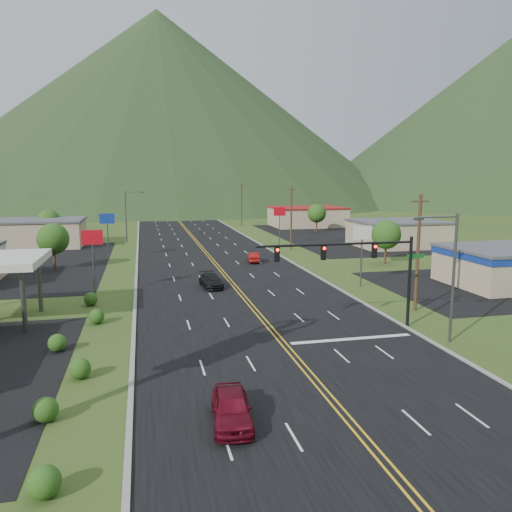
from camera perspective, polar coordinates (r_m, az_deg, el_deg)
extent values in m
plane|color=#2E4719|center=(24.61, 11.40, -18.91)|extent=(500.00, 500.00, 0.00)
cube|color=black|center=(24.61, 11.40, -18.91)|extent=(20.00, 460.00, 0.04)
cube|color=gray|center=(22.83, -14.42, -21.40)|extent=(0.30, 460.00, 0.14)
cylinder|color=black|center=(39.87, 17.12, -2.86)|extent=(0.24, 0.24, 7.00)
cylinder|color=black|center=(36.73, 9.20, 1.35)|extent=(12.00, 0.18, 0.18)
cube|color=#0C591E|center=(39.72, 17.75, 0.00)|extent=(1.40, 0.06, 0.30)
cube|color=black|center=(38.03, 13.37, 0.57)|extent=(0.35, 0.28, 1.05)
sphere|color=#FF0C05|center=(37.82, 13.51, 1.05)|extent=(0.22, 0.22, 0.22)
cube|color=black|center=(36.45, 7.72, 0.37)|extent=(0.35, 0.28, 1.05)
sphere|color=#FF0C05|center=(36.23, 7.83, 0.87)|extent=(0.22, 0.22, 0.22)
cube|color=black|center=(35.38, 2.40, 0.18)|extent=(0.35, 0.28, 1.05)
sphere|color=#FF0C05|center=(35.16, 2.49, 0.70)|extent=(0.22, 0.22, 0.22)
cylinder|color=#59595E|center=(36.89, 21.63, -2.46)|extent=(0.20, 0.20, 9.00)
cylinder|color=#59595E|center=(35.52, 20.11, 4.22)|extent=(2.88, 0.12, 0.12)
cube|color=#59595E|center=(34.77, 18.11, 4.06)|extent=(0.60, 0.25, 0.18)
cylinder|color=#59595E|center=(90.03, -14.64, 4.36)|extent=(0.20, 0.20, 9.00)
cylinder|color=#59595E|center=(89.76, -13.82, 7.13)|extent=(2.88, 0.12, 0.12)
cube|color=#59595E|center=(89.76, -12.89, 7.10)|extent=(0.60, 0.25, 0.18)
cylinder|color=#59595E|center=(40.70, -25.05, -4.52)|extent=(0.36, 0.36, 5.00)
cylinder|color=#59595E|center=(46.45, -23.52, -2.82)|extent=(0.36, 0.36, 5.00)
cube|color=tan|center=(90.19, -24.82, 2.29)|extent=(18.00, 11.00, 4.20)
cube|color=#4C4C51|center=(89.98, -24.92, 3.71)|extent=(18.40, 11.40, 0.30)
cube|color=tan|center=(85.86, 15.94, 2.41)|extent=(14.00, 11.00, 4.00)
cube|color=#4C4C51|center=(85.65, 16.00, 3.84)|extent=(14.40, 11.40, 0.30)
cube|color=tan|center=(116.24, 5.88, 4.43)|extent=(16.00, 12.00, 4.20)
cube|color=maroon|center=(116.08, 5.89, 5.54)|extent=(16.40, 12.40, 0.30)
cylinder|color=#59595E|center=(50.75, -18.06, -1.55)|extent=(0.16, 0.16, 5.00)
cube|color=red|center=(50.28, -18.24, 2.04)|extent=(2.00, 0.18, 1.40)
cylinder|color=#59595E|center=(72.43, -16.55, 1.60)|extent=(0.16, 0.16, 5.00)
cube|color=navy|center=(72.11, -16.66, 4.12)|extent=(2.00, 0.18, 1.40)
cylinder|color=#59595E|center=(53.40, 11.94, -0.78)|extent=(0.16, 0.16, 5.00)
cube|color=white|center=(52.95, 12.05, 2.63)|extent=(2.00, 0.18, 1.40)
cylinder|color=#59595E|center=(83.24, 2.70, 2.90)|extent=(0.16, 0.16, 5.00)
cube|color=red|center=(82.96, 2.72, 5.10)|extent=(2.00, 0.18, 1.40)
cylinder|color=#382314|center=(66.36, -22.05, -0.22)|extent=(0.30, 0.30, 3.00)
sphere|color=#255117|center=(66.04, -22.18, 1.84)|extent=(3.84, 3.84, 3.84)
cylinder|color=#382314|center=(93.60, -22.51, 2.29)|extent=(0.30, 0.30, 3.00)
sphere|color=#255117|center=(93.37, -22.60, 3.75)|extent=(3.84, 3.84, 3.84)
cylinder|color=#382314|center=(68.12, 14.58, 0.38)|extent=(0.30, 0.30, 3.00)
sphere|color=#255117|center=(67.81, 14.66, 2.39)|extent=(3.84, 3.84, 3.84)
cylinder|color=#382314|center=(104.35, 6.94, 3.55)|extent=(0.30, 0.30, 3.00)
sphere|color=#255117|center=(104.14, 6.97, 4.86)|extent=(3.84, 3.84, 3.84)
cylinder|color=#382314|center=(44.50, 18.00, 0.28)|extent=(0.28, 0.28, 10.00)
cube|color=#382314|center=(44.08, 18.28, 5.94)|extent=(1.60, 0.12, 0.12)
cylinder|color=#382314|center=(78.36, 4.05, 4.34)|extent=(0.28, 0.28, 10.00)
cube|color=#382314|center=(78.12, 4.09, 7.56)|extent=(1.60, 0.12, 0.12)
cylinder|color=#382314|center=(117.12, -1.67, 5.93)|extent=(0.28, 0.28, 10.00)
cube|color=#382314|center=(116.96, -1.68, 8.08)|extent=(1.60, 0.12, 0.12)
cylinder|color=#382314|center=(156.51, -4.54, 6.71)|extent=(0.28, 0.28, 10.00)
cube|color=#382314|center=(156.39, -4.56, 8.32)|extent=(1.60, 0.12, 0.12)
cone|color=#1A3418|center=(241.89, -11.02, 16.31)|extent=(220.00, 220.00, 85.00)
cone|color=#1A3418|center=(252.19, 26.53, 13.53)|extent=(180.00, 180.00, 70.00)
imported|color=maroon|center=(24.36, -2.81, -17.02)|extent=(2.24, 4.65, 1.53)
imported|color=black|center=(52.23, -5.17, -2.87)|extent=(2.29, 4.84, 1.36)
imported|color=#9C1311|center=(67.25, -0.27, -0.16)|extent=(1.93, 4.13, 1.31)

